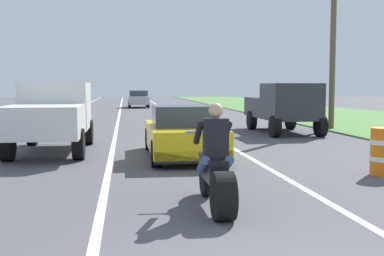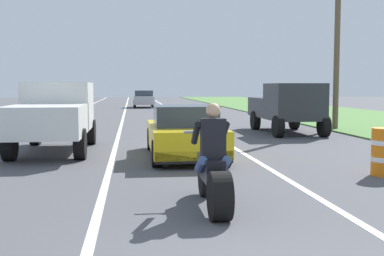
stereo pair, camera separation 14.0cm
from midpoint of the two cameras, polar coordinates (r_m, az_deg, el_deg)
The scene contains 10 objects.
lane_stripe_left_solid at distance 23.88m, azimuth -17.50°, elevation 0.15°, with size 0.14×120.00×0.01m, color white.
lane_stripe_right_solid at distance 23.74m, azimuth -0.11°, elevation 0.35°, with size 0.14×120.00×0.01m, color white.
lane_stripe_centre_dashed at distance 23.53m, azimuth -8.83°, elevation 0.25°, with size 0.14×120.00×0.01m, color white.
motorcycle_with_rider at distance 7.44m, azimuth 2.20°, elevation -5.02°, with size 0.70×2.21×1.62m.
sports_car_yellow at distance 12.95m, azimuth -1.35°, elevation -0.63°, with size 1.84×4.30×1.37m.
pickup_truck_left_lane_white at distance 14.50m, azimuth -16.16°, elevation 1.65°, with size 2.02×4.80×1.98m.
pickup_truck_right_shoulder_dark_grey at distance 20.09m, azimuth 10.32°, elevation 2.60°, with size 2.02×4.80×1.98m.
utility_pole_roadside at distance 22.04m, azimuth 15.83°, elevation 9.56°, with size 0.24×0.24×7.50m, color brown.
construction_barrel_nearest at distance 11.09m, azimuth 21.01°, elevation -2.53°, with size 0.58×0.58×1.00m.
distant_car_far_ahead at distance 43.75m, azimuth -6.31°, elevation 3.39°, with size 1.80×4.00×1.50m.
Camera 1 is at (-1.42, -3.45, 1.87)m, focal length 46.08 mm.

